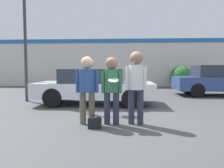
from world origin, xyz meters
TOP-DOWN VIEW (x-y plane):
  - ground_plane at (0.00, 0.00)m, footprint 56.00×56.00m
  - storefront_building at (0.00, 10.99)m, footprint 24.00×0.22m
  - person_left at (-0.71, -0.29)m, footprint 0.56×0.39m
  - person_middle_with_frisbee at (-0.12, -0.27)m, footprint 0.50×0.53m
  - person_right at (0.47, -0.21)m, footprint 0.51×0.34m
  - parked_car_near at (-0.96, 2.72)m, footprint 4.38×1.97m
  - parked_car_far at (4.92, 5.72)m, footprint 4.40×1.89m
  - street_lamp at (-3.70, 3.26)m, footprint 1.04×0.35m
  - shrub at (4.12, 10.03)m, footprint 1.54×1.54m
  - handbag at (-0.48, -0.67)m, footprint 0.30×0.23m

SIDE VIEW (x-z plane):
  - ground_plane at x=0.00m, z-range 0.00..0.00m
  - handbag at x=-0.48m, z-range -0.01..0.28m
  - parked_car_near at x=-0.96m, z-range 0.02..1.36m
  - parked_car_far at x=4.92m, z-range 0.00..1.52m
  - shrub at x=4.12m, z-range 0.00..1.54m
  - person_middle_with_frisbee at x=-0.12m, z-range 0.15..1.77m
  - person_left at x=-0.71m, z-range 0.16..1.80m
  - person_right at x=0.47m, z-range 0.18..1.94m
  - storefront_building at x=0.00m, z-range 0.03..3.58m
  - street_lamp at x=-3.70m, z-range 0.62..6.33m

